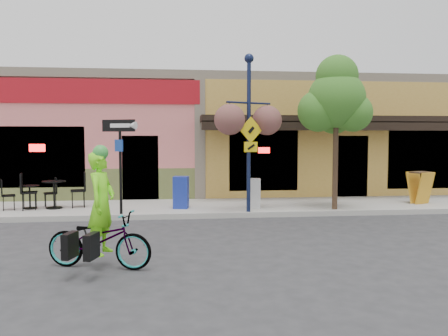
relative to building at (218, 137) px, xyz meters
name	(u,v)px	position (x,y,z in m)	size (l,w,h in m)	color
ground	(245,221)	(0.00, -7.50, -2.25)	(90.00, 90.00, 0.00)	#2D2D30
sidewalk	(235,207)	(0.00, -5.50, -2.17)	(24.00, 3.00, 0.15)	#9E9B93
curb	(242,215)	(0.00, -6.95, -2.17)	(24.00, 0.12, 0.15)	#A8A59E
building	(218,137)	(0.00, 0.00, 0.00)	(18.20, 8.20, 4.50)	#DE706E
bicycle	(99,240)	(-3.12, -11.36, -1.76)	(0.65, 1.86, 0.98)	maroon
cyclist_rider	(102,218)	(-3.07, -11.36, -1.37)	(0.64, 0.42, 1.75)	#7CFE1A
lamp_post	(249,133)	(0.21, -6.85, 0.10)	(1.41, 0.56, 4.40)	#131C3C
one_way_sign	(120,167)	(-3.31, -6.85, -0.82)	(0.98, 0.21, 2.57)	black
cafe_set_left	(30,193)	(-6.09, -5.64, -1.65)	(1.49, 0.75, 0.90)	black
cafe_set_right	(54,190)	(-5.38, -5.69, -1.57)	(1.78, 0.89, 1.07)	black
newspaper_box_blue	(181,192)	(-1.67, -6.04, -1.63)	(0.42, 0.38, 0.94)	#192B97
newspaper_box_grey	(254,193)	(0.48, -6.18, -1.67)	(0.40, 0.37, 0.87)	silver
street_tree	(336,132)	(2.79, -6.69, 0.15)	(1.76, 1.76, 4.50)	#3D7A26
sandwich_board	(425,188)	(5.92, -6.12, -1.59)	(0.61, 0.45, 1.02)	gold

